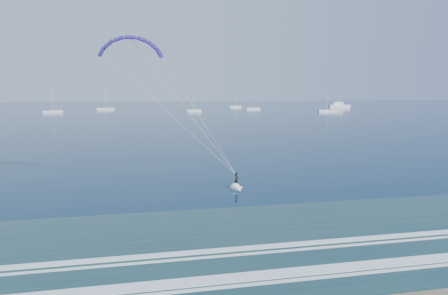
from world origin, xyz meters
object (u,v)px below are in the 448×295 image
sailboat_1 (53,112)px  sailboat_6 (327,111)px  sailboat_5 (253,109)px  motor_yacht (339,106)px  sailboat_3 (194,111)px  sailboat_4 (236,107)px  sailboat_2 (105,109)px  kitesurfer_rig (186,110)px

sailboat_1 → sailboat_6: bearing=-8.0°
sailboat_5 → sailboat_6: bearing=-50.3°
motor_yacht → sailboat_3: size_ratio=1.39×
sailboat_3 → sailboat_4: bearing=55.8°
sailboat_2 → sailboat_3: (48.36, -34.09, -0.01)m
kitesurfer_rig → sailboat_1: 182.80m
sailboat_5 → sailboat_3: bearing=-152.3°
sailboat_6 → sailboat_1: bearing=172.0°
kitesurfer_rig → motor_yacht: bearing=58.8°
sailboat_1 → sailboat_3: size_ratio=1.20×
sailboat_4 → kitesurfer_rig: bearing=-104.7°
motor_yacht → sailboat_5: size_ratio=1.27×
sailboat_4 → sailboat_6: 75.86m
kitesurfer_rig → sailboat_6: kitesurfer_rig is taller
kitesurfer_rig → motor_yacht: 241.92m
kitesurfer_rig → sailboat_4: bearing=75.3°
sailboat_5 → sailboat_4: bearing=96.1°
kitesurfer_rig → sailboat_3: size_ratio=1.58×
sailboat_5 → sailboat_1: bearing=-171.4°
motor_yacht → sailboat_1: 176.04m
sailboat_6 → motor_yacht: bearing=56.8°
sailboat_3 → sailboat_1: bearing=177.2°
sailboat_3 → sailboat_6: size_ratio=0.76×
sailboat_1 → sailboat_2: 38.35m
motor_yacht → kitesurfer_rig: bearing=-121.2°
sailboat_2 → sailboat_5: bearing=-9.1°
motor_yacht → sailboat_4: 68.96m
sailboat_2 → sailboat_3: 59.17m
kitesurfer_rig → motor_yacht: (125.39, 206.77, -7.00)m
sailboat_1 → sailboat_4: sailboat_1 is taller
sailboat_2 → sailboat_5: sailboat_2 is taller
sailboat_2 → sailboat_5: (86.84, -13.92, -0.01)m
sailboat_1 → sailboat_5: bearing=8.6°
sailboat_3 → motor_yacht: bearing=18.5°
motor_yacht → sailboat_5: sailboat_5 is taller
sailboat_3 → sailboat_6: (68.76, -16.28, 0.02)m
sailboat_3 → sailboat_6: bearing=-13.3°
motor_yacht → sailboat_4: size_ratio=1.36×
sailboat_5 → sailboat_6: (30.28, -36.45, 0.01)m
kitesurfer_rig → sailboat_2: kitesurfer_rig is taller
motor_yacht → sailboat_4: bearing=165.2°
sailboat_3 → sailboat_5: size_ratio=0.91×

